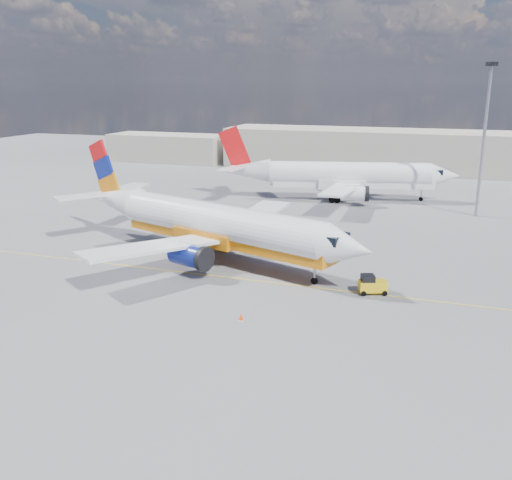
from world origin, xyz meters
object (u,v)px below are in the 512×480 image
(gse_tug, at_px, (372,285))
(traffic_cone, at_px, (241,317))
(main_jet, at_px, (212,224))
(second_jet, at_px, (341,176))

(gse_tug, distance_m, traffic_cone, 12.54)
(main_jet, bearing_deg, gse_tug, 3.49)
(second_jet, bearing_deg, traffic_cone, -101.64)
(gse_tug, xyz_separation_m, traffic_cone, (-8.68, -9.04, -0.52))
(main_jet, xyz_separation_m, second_jet, (6.83, 34.36, -0.06))
(main_jet, bearing_deg, second_jet, 97.40)
(main_jet, height_order, traffic_cone, main_jet)
(second_jet, distance_m, gse_tug, 40.29)
(traffic_cone, bearing_deg, main_jet, 120.97)
(main_jet, relative_size, traffic_cone, 64.04)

